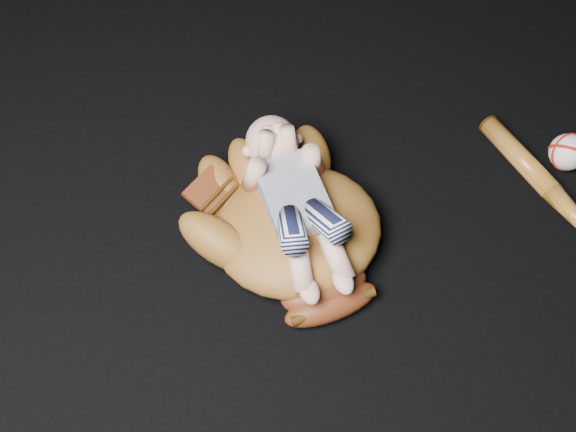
{
  "coord_description": "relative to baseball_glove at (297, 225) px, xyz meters",
  "views": [
    {
      "loc": [
        -0.38,
        -0.57,
        1.17
      ],
      "look_at": [
        -0.16,
        0.16,
        0.07
      ],
      "focal_mm": 45.0,
      "sensor_mm": 36.0,
      "label": 1
    }
  ],
  "objects": [
    {
      "name": "newborn_baby",
      "position": [
        0.0,
        0.0,
        0.06
      ],
      "size": [
        0.18,
        0.39,
        0.16
      ],
      "primitive_type": null,
      "rotation": [
        0.0,
        0.0,
        0.02
      ],
      "color": "#E2A792",
      "rests_on": "baseball_glove"
    },
    {
      "name": "baseball",
      "position": [
        0.59,
        0.03,
        -0.03
      ],
      "size": [
        0.1,
        0.1,
        0.08
      ],
      "primitive_type": "sphere",
      "rotation": [
        0.0,
        0.0,
        -0.31
      ],
      "color": "white",
      "rests_on": "ground"
    },
    {
      "name": "baseball_glove",
      "position": [
        0.0,
        0.0,
        0.0
      ],
      "size": [
        0.43,
        0.48,
        0.14
      ],
      "primitive_type": null,
      "rotation": [
        0.0,
        0.0,
        0.1
      ],
      "color": "brown",
      "rests_on": "ground"
    },
    {
      "name": "baseball_bat",
      "position": [
        0.52,
        -0.06,
        -0.05
      ],
      "size": [
        0.13,
        0.46,
        0.04
      ],
      "primitive_type": null,
      "rotation": [
        0.0,
        0.0,
        0.2
      ],
      "color": "#A2611F",
      "rests_on": "ground"
    }
  ]
}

